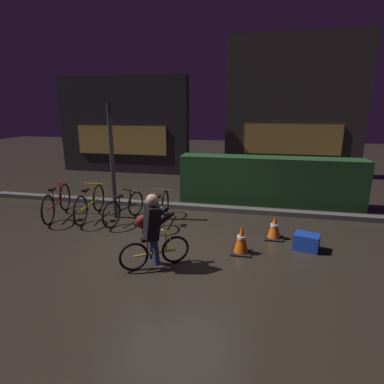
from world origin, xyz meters
TOP-DOWN VIEW (x-y plane):
  - ground_plane at (0.00, 0.00)m, footprint 40.00×40.00m
  - sidewalk_curb at (0.00, 2.20)m, footprint 12.00×0.24m
  - hedge_row at (1.80, 3.10)m, footprint 4.80×0.70m
  - storefront_left at (-3.86, 6.50)m, footprint 5.27×0.54m
  - storefront_right at (2.67, 7.20)m, footprint 5.03×0.54m
  - street_post at (-1.80, 1.20)m, footprint 0.10×0.10m
  - parked_bike_leftmost at (-3.17, 0.94)m, footprint 0.52×1.68m
  - parked_bike_left_mid at (-2.37, 1.05)m, footprint 0.46×1.71m
  - parked_bike_center_left at (-1.48, 0.99)m, footprint 0.48×1.48m
  - parked_bike_center_right at (-0.64, 1.10)m, footprint 0.46×1.58m
  - traffic_cone_near at (1.26, -0.10)m, footprint 0.36×0.36m
  - traffic_cone_far at (1.86, 0.70)m, footprint 0.36×0.36m
  - blue_crate at (2.43, 0.30)m, footprint 0.51×0.43m
  - cyclist at (-0.14, -0.89)m, footprint 1.01×0.71m

SIDE VIEW (x-z plane):
  - ground_plane at x=0.00m, z-range 0.00..0.00m
  - sidewalk_curb at x=0.00m, z-range 0.00..0.12m
  - blue_crate at x=2.43m, z-range 0.00..0.30m
  - traffic_cone_far at x=1.86m, z-range -0.01..0.47m
  - traffic_cone_near at x=1.26m, z-range -0.01..0.52m
  - parked_bike_center_left at x=-1.48m, z-range -0.03..0.67m
  - parked_bike_center_right at x=-0.64m, z-range -0.03..0.70m
  - parked_bike_left_mid at x=-2.37m, z-range -0.04..0.75m
  - parked_bike_leftmost at x=-3.17m, z-range -0.04..0.76m
  - cyclist at x=-0.14m, z-range 0.01..1.25m
  - hedge_row at x=1.80m, z-range 0.00..1.28m
  - street_post at x=-1.80m, z-range 0.00..2.64m
  - storefront_left at x=-3.86m, z-range -0.01..3.72m
  - storefront_right at x=2.67m, z-range -0.01..5.11m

